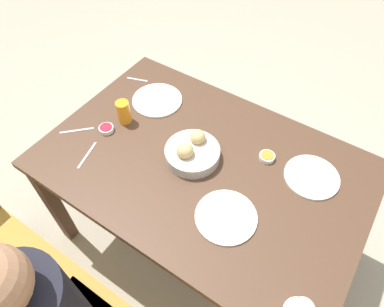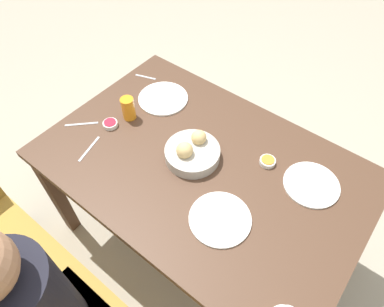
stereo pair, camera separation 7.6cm
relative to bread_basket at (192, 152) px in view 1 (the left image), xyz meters
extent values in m
plane|color=#A89E89|center=(-0.06, 0.00, -0.78)|extent=(10.00, 10.00, 0.00)
cube|color=#4C3323|center=(-0.06, 0.00, -0.05)|extent=(1.45, 0.96, 0.03)
cube|color=#4C3323|center=(-0.73, -0.43, -0.42)|extent=(0.06, 0.06, 0.71)
cube|color=#4C3323|center=(0.61, -0.43, -0.42)|extent=(0.06, 0.06, 0.71)
cube|color=#4C3323|center=(0.61, 0.43, -0.42)|extent=(0.06, 0.06, 0.71)
cylinder|color=#B2ADA3|center=(0.00, 0.00, -0.01)|extent=(0.25, 0.25, 0.05)
sphere|color=#DBB775|center=(0.01, 0.04, 0.04)|extent=(0.07, 0.07, 0.07)
sphere|color=#DBB775|center=(0.01, -0.06, 0.04)|extent=(0.07, 0.07, 0.07)
cylinder|color=white|center=(-0.50, -0.20, -0.03)|extent=(0.24, 0.24, 0.01)
cylinder|color=white|center=(0.36, -0.22, -0.03)|extent=(0.26, 0.26, 0.01)
cylinder|color=white|center=(-0.28, 0.18, -0.03)|extent=(0.25, 0.25, 0.01)
cylinder|color=orange|center=(0.41, -0.01, 0.02)|extent=(0.07, 0.07, 0.12)
cylinder|color=white|center=(0.44, 0.09, -0.03)|extent=(0.07, 0.07, 0.02)
cylinder|color=#A3192D|center=(0.44, 0.09, -0.01)|extent=(0.06, 0.06, 0.00)
cylinder|color=white|center=(-0.29, -0.18, -0.03)|extent=(0.07, 0.07, 0.02)
cylinder|color=#C67F28|center=(-0.29, -0.18, -0.01)|extent=(0.06, 0.06, 0.00)
cube|color=#B7B7BC|center=(0.41, 0.26, -0.04)|extent=(0.05, 0.16, 0.00)
cube|color=#B7B7BC|center=(0.56, 0.17, -0.04)|extent=(0.12, 0.12, 0.00)
cube|color=#B7B7BC|center=(0.56, -0.29, -0.04)|extent=(0.12, 0.05, 0.00)
camera|label=1|loc=(-0.54, 0.81, 1.19)|focal=32.00mm
camera|label=2|loc=(-0.60, 0.76, 1.19)|focal=32.00mm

